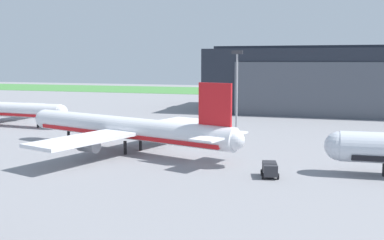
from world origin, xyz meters
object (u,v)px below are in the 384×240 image
airliner_near_left (126,129)px  fuel_bowser (270,169)px  apron_light_mast (237,85)px  maintenance_hangar (349,80)px

airliner_near_left → fuel_bowser: (26.87, -10.77, -2.91)m
airliner_near_left → apron_light_mast: 29.25m
maintenance_hangar → fuel_bowser: (-12.81, -89.46, -8.75)m
airliner_near_left → fuel_bowser: bearing=-21.8°
fuel_bowser → apron_light_mast: bearing=108.7°
airliner_near_left → maintenance_hangar: bearing=63.2°
maintenance_hangar → fuel_bowser: maintenance_hangar is taller
maintenance_hangar → apron_light_mast: maintenance_hangar is taller
fuel_bowser → apron_light_mast: size_ratio=0.21×
maintenance_hangar → airliner_near_left: 88.32m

